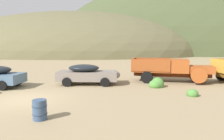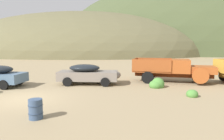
% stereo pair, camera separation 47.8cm
% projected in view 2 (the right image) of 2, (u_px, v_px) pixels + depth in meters
% --- Properties ---
extents(ground_plane, '(300.00, 300.00, 0.00)m').
position_uv_depth(ground_plane, '(23.00, 99.00, 11.93)').
color(ground_plane, '#998460').
extents(hill_far_right, '(84.18, 60.22, 26.73)m').
position_uv_depth(hill_far_right, '(80.00, 53.00, 71.25)').
color(hill_far_right, brown).
rests_on(hill_far_right, ground).
extents(hill_far_left, '(118.11, 59.82, 54.88)m').
position_uv_depth(hill_far_left, '(213.00, 53.00, 77.27)').
color(hill_far_left, '#424C2D').
rests_on(hill_far_left, ground).
extents(car_primer_gray, '(4.92, 2.27, 1.57)m').
position_uv_depth(car_primer_gray, '(90.00, 74.00, 16.25)').
color(car_primer_gray, slate).
rests_on(car_primer_gray, ground).
extents(truck_oxide_orange, '(6.61, 3.00, 1.91)m').
position_uv_depth(truck_oxide_orange, '(178.00, 70.00, 16.97)').
color(truck_oxide_orange, '#51220D').
rests_on(truck_oxide_orange, ground).
extents(oil_drum_by_truck, '(0.61, 0.61, 0.84)m').
position_uv_depth(oil_drum_by_truck, '(36.00, 109.00, 8.72)').
color(oil_drum_by_truck, '#384C6B').
rests_on(oil_drum_by_truck, ground).
extents(bush_near_barrel, '(0.67, 0.67, 0.56)m').
position_uv_depth(bush_near_barrel, '(192.00, 94.00, 12.43)').
color(bush_near_barrel, '#4C8438').
rests_on(bush_near_barrel, ground).
extents(bush_front_right, '(1.10, 0.95, 0.93)m').
position_uv_depth(bush_front_right, '(157.00, 84.00, 15.06)').
color(bush_front_right, '#4C8438').
rests_on(bush_front_right, ground).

